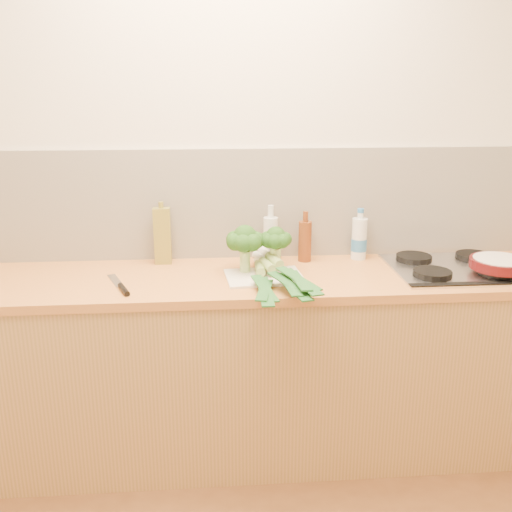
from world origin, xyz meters
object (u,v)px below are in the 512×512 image
at_px(chefs_knife, 122,287).
at_px(skillet, 501,263).
at_px(chopping_board, 264,277).
at_px(gas_hob, 454,267).

distance_m(chefs_knife, skillet, 1.68).
bearing_deg(skillet, chopping_board, -169.25).
xyz_separation_m(chopping_board, chefs_knife, (-0.62, -0.10, 0.00)).
bearing_deg(gas_hob, chopping_board, -177.38).
bearing_deg(skillet, gas_hob, 161.51).
relative_size(chopping_board, chefs_knife, 1.13).
xyz_separation_m(chefs_knife, skillet, (1.68, 0.03, 0.05)).
relative_size(gas_hob, skillet, 1.52).
bearing_deg(chefs_knife, skillet, -20.33).
distance_m(chopping_board, chefs_knife, 0.62).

